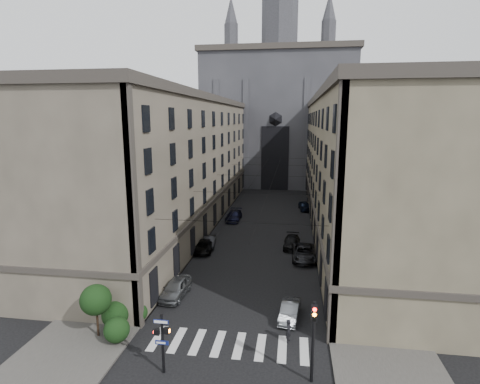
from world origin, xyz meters
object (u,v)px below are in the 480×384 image
at_px(gothic_tower, 278,110).
at_px(car_left_near, 176,288).
at_px(car_left_midfar, 204,246).
at_px(car_right_far, 304,206).
at_px(pedestrian_signal_left, 162,339).
at_px(car_left_far, 234,216).
at_px(car_right_midfar, 292,242).
at_px(pedestrian, 289,331).
at_px(traffic_light_right, 313,333).
at_px(car_left_midnear, 210,242).
at_px(car_right_near, 290,311).
at_px(car_right_midnear, 304,253).

bearing_deg(gothic_tower, car_left_near, -95.33).
height_order(car_left_near, car_left_midfar, car_left_near).
relative_size(car_left_near, car_right_far, 1.06).
relative_size(pedestrian_signal_left, car_left_far, 0.77).
relative_size(car_right_midfar, pedestrian, 2.77).
bearing_deg(pedestrian_signal_left, pedestrian, 30.08).
distance_m(traffic_light_right, car_left_far, 37.03).
xyz_separation_m(car_left_midfar, car_right_far, (12.40, 22.68, 0.10)).
xyz_separation_m(car_left_midnear, car_left_far, (1.02, 12.43, 0.11)).
height_order(car_right_near, car_right_midfar, car_right_midfar).
bearing_deg(pedestrian_signal_left, gothic_tower, 87.26).
distance_m(gothic_tower, car_right_far, 34.41).
relative_size(pedestrian_signal_left, pedestrian, 2.37).
distance_m(car_left_midnear, pedestrian, 21.47).
bearing_deg(car_left_far, car_right_near, -71.57).
relative_size(car_left_midnear, car_left_midfar, 0.84).
relative_size(pedestrian_signal_left, car_right_near, 1.02).
distance_m(car_right_midfar, car_right_far, 19.80).
bearing_deg(pedestrian_signal_left, car_right_midfar, 72.53).
bearing_deg(car_right_far, car_left_midnear, -127.63).
height_order(pedestrian_signal_left, car_right_near, pedestrian_signal_left).
bearing_deg(car_left_far, traffic_light_right, -72.94).
bearing_deg(car_left_near, gothic_tower, 87.72).
relative_size(pedestrian_signal_left, car_right_far, 0.92).
height_order(car_left_near, car_left_far, car_left_near).
bearing_deg(car_right_near, car_left_far, 114.84).
xyz_separation_m(traffic_light_right, car_right_near, (-1.40, 7.23, -2.64)).
bearing_deg(car_right_midnear, car_left_midfar, 174.74).
relative_size(gothic_tower, car_left_midfar, 12.57).
distance_m(traffic_light_right, car_right_far, 43.88).
relative_size(car_left_far, car_right_midnear, 0.92).
distance_m(gothic_tower, car_left_midnear, 53.23).
distance_m(car_right_near, car_right_far, 36.62).
relative_size(car_left_midfar, car_right_far, 1.06).
bearing_deg(pedestrian, car_right_near, 16.53).
height_order(car_left_midfar, car_right_midnear, car_right_midnear).
xyz_separation_m(pedestrian_signal_left, car_right_midnear, (9.08, 20.68, -1.54)).
distance_m(car_right_near, pedestrian, 3.21).
distance_m(car_left_midfar, pedestrian, 19.99).
xyz_separation_m(car_right_near, car_right_midnear, (1.37, 13.04, 0.13)).
xyz_separation_m(gothic_tower, car_left_midnear, (-5.89, -50.04, -17.16)).
xyz_separation_m(car_left_midnear, pedestrian, (10.05, -18.97, 0.21)).
xyz_separation_m(pedestrian_signal_left, car_left_midfar, (-2.69, 21.54, -1.68)).
distance_m(pedestrian_signal_left, car_left_far, 35.91).
distance_m(car_left_far, car_right_near, 29.62).
distance_m(car_left_midfar, car_right_far, 25.84).
bearing_deg(gothic_tower, car_right_far, -78.03).
distance_m(pedestrian_signal_left, car_right_midnear, 22.64).
distance_m(traffic_light_right, pedestrian, 4.93).
relative_size(traffic_light_right, car_left_near, 1.12).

